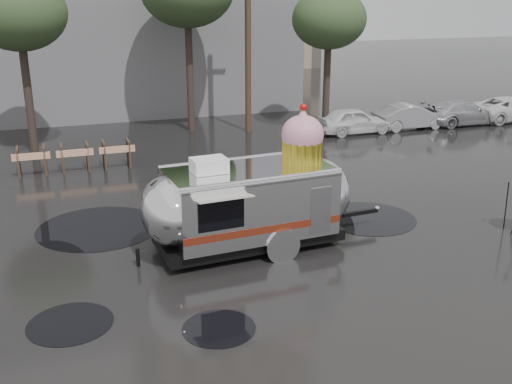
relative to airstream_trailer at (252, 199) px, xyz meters
name	(u,v)px	position (x,y,z in m)	size (l,w,h in m)	color
ground	(330,257)	(1.63, -1.25, -1.30)	(120.00, 120.00, 0.00)	black
puddles	(197,239)	(-1.24, 0.93, -1.30)	(10.76, 8.62, 0.01)	black
utility_pole	(248,30)	(4.13, 12.75, 3.32)	(1.60, 0.28, 9.00)	#473323
tree_left	(18,13)	(-5.37, 11.75, 4.18)	(3.64, 3.64, 6.95)	#382D26
tree_right	(329,20)	(7.63, 11.75, 3.75)	(3.36, 3.36, 6.42)	#382D26
barricade_row	(75,157)	(-3.92, 8.72, -0.78)	(4.30, 0.80, 1.00)	#473323
parked_cars	(442,112)	(13.41, 10.75, -0.59)	(13.20, 1.90, 1.50)	silver
airstream_trailer	(252,199)	(0.00, 0.00, 0.00)	(6.90, 2.91, 3.72)	silver
person_left	(214,213)	(-0.91, 0.33, -0.37)	(0.67, 0.45, 1.87)	gold
umbrella_pink	(213,175)	(-0.91, 0.33, 0.63)	(1.13, 1.13, 2.32)	pink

